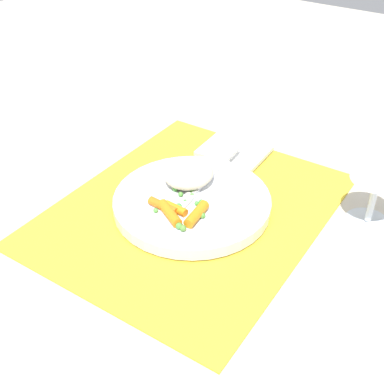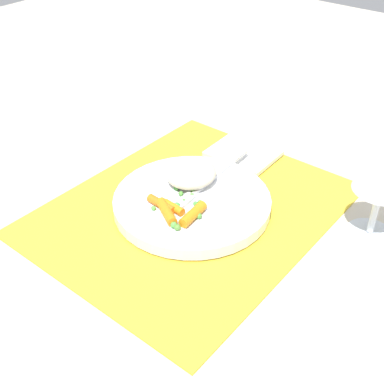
% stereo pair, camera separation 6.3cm
% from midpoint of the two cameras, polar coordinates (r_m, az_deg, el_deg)
% --- Properties ---
extents(ground_plane, '(2.40, 2.40, 0.00)m').
position_cam_midpoint_polar(ground_plane, '(0.80, -2.25, -2.09)').
color(ground_plane, beige).
extents(placemat, '(0.46, 0.38, 0.01)m').
position_cam_midpoint_polar(placemat, '(0.80, -2.26, -1.92)').
color(placemat, gold).
rests_on(placemat, ground_plane).
extents(plate, '(0.24, 0.24, 0.02)m').
position_cam_midpoint_polar(plate, '(0.79, -2.28, -1.21)').
color(plate, white).
rests_on(plate, placemat).
extents(rice_mound, '(0.08, 0.08, 0.03)m').
position_cam_midpoint_polar(rice_mound, '(0.81, -2.62, 2.02)').
color(rice_mound, beige).
rests_on(rice_mound, plate).
extents(carrot_portion, '(0.07, 0.09, 0.02)m').
position_cam_midpoint_polar(carrot_portion, '(0.75, -4.00, -2.21)').
color(carrot_portion, orange).
rests_on(carrot_portion, plate).
extents(pea_scatter, '(0.09, 0.09, 0.01)m').
position_cam_midpoint_polar(pea_scatter, '(0.76, -3.37, -1.64)').
color(pea_scatter, '#588F37').
rests_on(pea_scatter, plate).
extents(fork, '(0.21, 0.02, 0.01)m').
position_cam_midpoint_polar(fork, '(0.82, -0.81, 0.98)').
color(fork, silver).
rests_on(fork, plate).
extents(wine_glass, '(0.08, 0.08, 0.15)m').
position_cam_midpoint_polar(wine_glass, '(0.75, 18.18, 3.31)').
color(wine_glass, silver).
rests_on(wine_glass, ground_plane).
extents(napkin, '(0.10, 0.12, 0.01)m').
position_cam_midpoint_polar(napkin, '(0.93, 2.76, 4.52)').
color(napkin, white).
rests_on(napkin, placemat).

